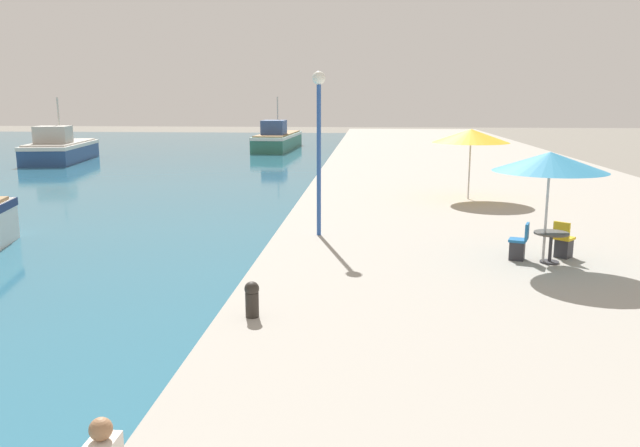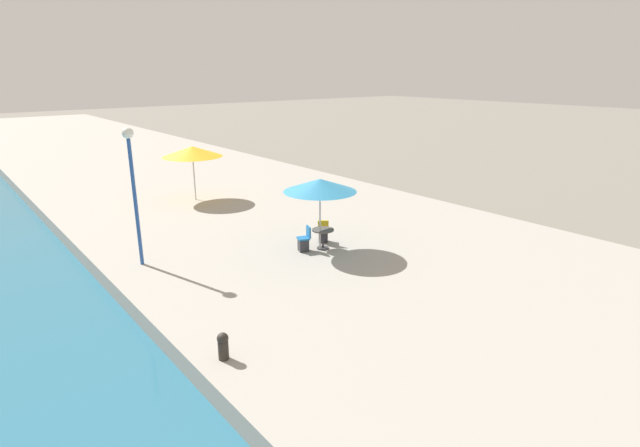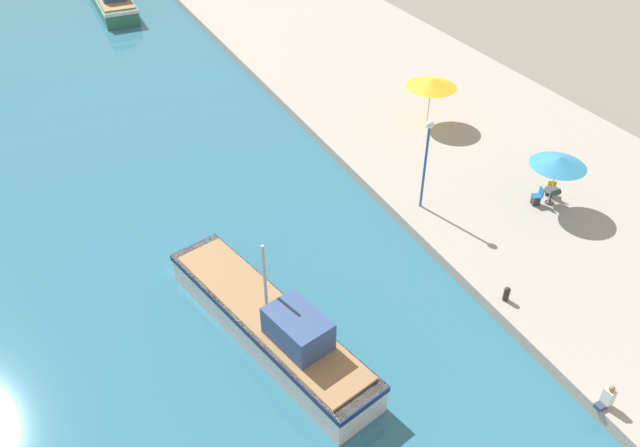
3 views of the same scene
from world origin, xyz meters
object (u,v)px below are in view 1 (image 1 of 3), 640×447
(mooring_bollard, at_px, (252,298))
(lamppost, at_px, (319,126))
(cafe_table, at_px, (551,241))
(cafe_chair_right, at_px, (563,244))
(fishing_boat_far, at_px, (278,139))
(fishing_boat_mid, at_px, (60,149))
(cafe_umbrella_pink, at_px, (550,162))
(cafe_chair_left, at_px, (518,247))
(cafe_umbrella_white, at_px, (471,136))

(mooring_bollard, bearing_deg, lamppost, 84.80)
(cafe_table, distance_m, lamppost, 6.79)
(lamppost, bearing_deg, cafe_chair_right, -18.57)
(fishing_boat_far, height_order, cafe_chair_right, fishing_boat_far)
(fishing_boat_mid, xyz_separation_m, cafe_umbrella_pink, (25.99, -27.94, 2.07))
(cafe_table, bearing_deg, mooring_bollard, -146.12)
(fishing_boat_mid, bearing_deg, cafe_chair_left, -56.79)
(fishing_boat_mid, distance_m, mooring_bollard, 37.78)
(cafe_chair_right, relative_size, lamppost, 0.20)
(cafe_table, distance_m, cafe_chair_right, 0.75)
(fishing_boat_mid, relative_size, cafe_umbrella_white, 2.97)
(cafe_umbrella_pink, relative_size, cafe_umbrella_white, 0.90)
(cafe_umbrella_pink, xyz_separation_m, cafe_chair_right, (0.63, 0.58, -2.08))
(mooring_bollard, height_order, lamppost, lamppost)
(fishing_boat_mid, bearing_deg, cafe_umbrella_white, -44.88)
(fishing_boat_mid, relative_size, fishing_boat_far, 0.80)
(cafe_umbrella_pink, bearing_deg, cafe_chair_right, 42.90)
(cafe_umbrella_white, xyz_separation_m, cafe_chair_right, (0.93, -9.06, -2.11))
(cafe_table, height_order, cafe_chair_left, cafe_chair_left)
(lamppost, bearing_deg, cafe_umbrella_white, 53.10)
(cafe_chair_right, xyz_separation_m, mooring_bollard, (-6.80, -4.81, 0.02))
(lamppost, bearing_deg, fishing_boat_far, 100.20)
(cafe_umbrella_white, height_order, cafe_chair_left, cafe_umbrella_white)
(fishing_boat_far, distance_m, lamppost, 38.00)
(fishing_boat_mid, xyz_separation_m, cafe_chair_right, (26.62, -27.36, -0.00))
(cafe_umbrella_pink, distance_m, cafe_umbrella_white, 9.65)
(cafe_chair_right, bearing_deg, cafe_umbrella_pink, -96.95)
(fishing_boat_mid, xyz_separation_m, cafe_chair_left, (25.47, -27.67, -0.00))
(fishing_boat_mid, height_order, cafe_chair_right, fishing_boat_mid)
(cafe_umbrella_pink, relative_size, cafe_chair_left, 2.89)
(cafe_umbrella_white, xyz_separation_m, lamppost, (-5.25, -6.99, 0.66))
(mooring_bollard, bearing_deg, cafe_umbrella_white, 67.05)
(cafe_table, bearing_deg, cafe_umbrella_pink, -169.44)
(fishing_boat_mid, distance_m, fishing_boat_far, 18.24)
(cafe_table, xyz_separation_m, lamppost, (-5.71, 2.63, 2.56))
(cafe_umbrella_pink, relative_size, mooring_bollard, 4.02)
(cafe_umbrella_pink, bearing_deg, cafe_chair_left, 152.48)
(cafe_umbrella_pink, height_order, cafe_chair_left, cafe_umbrella_pink)
(fishing_boat_mid, bearing_deg, mooring_bollard, -67.79)
(fishing_boat_far, xyz_separation_m, cafe_chair_left, (11.74, -39.68, -0.02))
(cafe_chair_right, bearing_deg, cafe_table, -90.00)
(fishing_boat_far, distance_m, cafe_table, 41.81)
(fishing_boat_far, relative_size, cafe_chair_right, 11.99)
(cafe_umbrella_white, xyz_separation_m, cafe_table, (0.46, -9.61, -1.90))
(mooring_bollard, distance_m, lamppost, 7.43)
(fishing_boat_far, distance_m, cafe_chair_left, 41.38)
(cafe_umbrella_pink, xyz_separation_m, lamppost, (-5.55, 2.66, 0.69))
(cafe_umbrella_white, bearing_deg, cafe_chair_right, -84.15)
(cafe_table, relative_size, mooring_bollard, 1.22)
(fishing_boat_far, xyz_separation_m, cafe_umbrella_pink, (12.26, -39.96, 2.06))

